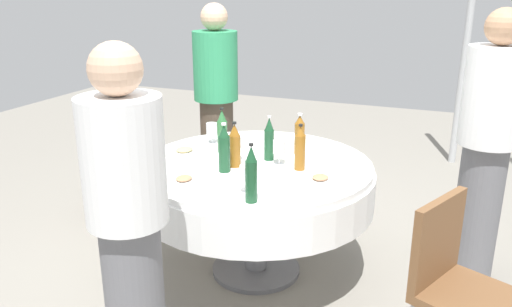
# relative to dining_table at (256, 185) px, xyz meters

# --- Properties ---
(ground_plane) EXTENTS (10.00, 10.00, 0.00)m
(ground_plane) POSITION_rel_dining_table_xyz_m (0.00, 0.00, -0.59)
(ground_plane) COLOR gray
(dining_table) EXTENTS (1.42, 1.42, 0.74)m
(dining_table) POSITION_rel_dining_table_xyz_m (0.00, 0.00, 0.00)
(dining_table) COLOR white
(dining_table) RESTS_ON ground_plane
(bottle_dark_green_left) EXTENTS (0.06, 0.06, 0.28)m
(bottle_dark_green_left) POSITION_rel_dining_table_xyz_m (0.08, -0.05, 0.27)
(bottle_dark_green_left) COLOR #194728
(bottle_dark_green_left) RESTS_ON dining_table
(bottle_dark_green_north) EXTENTS (0.06, 0.06, 0.30)m
(bottle_dark_green_north) POSITION_rel_dining_table_xyz_m (-0.55, -0.20, 0.29)
(bottle_dark_green_north) COLOR #194728
(bottle_dark_green_north) RESTS_ON dining_table
(bottle_amber_east) EXTENTS (0.06, 0.06, 0.26)m
(bottle_amber_east) POSITION_rel_dining_table_xyz_m (0.26, -0.19, 0.27)
(bottle_amber_east) COLOR #8C5619
(bottle_amber_east) RESTS_ON dining_table
(bottle_amber_front) EXTENTS (0.07, 0.07, 0.27)m
(bottle_amber_front) POSITION_rel_dining_table_xyz_m (-0.11, 0.09, 0.27)
(bottle_amber_front) COLOR #8C5619
(bottle_amber_front) RESTS_ON dining_table
(bottle_amber_near) EXTENTS (0.06, 0.06, 0.27)m
(bottle_amber_near) POSITION_rel_dining_table_xyz_m (-0.02, -0.28, 0.27)
(bottle_amber_near) COLOR #8C5619
(bottle_amber_near) RESTS_ON dining_table
(bottle_dark_green_south) EXTENTS (0.07, 0.07, 0.29)m
(bottle_dark_green_south) POSITION_rel_dining_table_xyz_m (-0.21, 0.11, 0.28)
(bottle_dark_green_south) COLOR #194728
(bottle_dark_green_south) RESTS_ON dining_table
(bottle_green_mid) EXTENTS (0.06, 0.06, 0.29)m
(bottle_green_mid) POSITION_rel_dining_table_xyz_m (0.12, 0.28, 0.28)
(bottle_green_mid) COLOR #2D6B38
(bottle_green_mid) RESTS_ON dining_table
(wine_glass_front) EXTENTS (0.07, 0.07, 0.14)m
(wine_glass_front) POSITION_rel_dining_table_xyz_m (0.25, 0.42, 0.25)
(wine_glass_front) COLOR white
(wine_glass_front) RESTS_ON dining_table
(wine_glass_near) EXTENTS (0.07, 0.07, 0.15)m
(wine_glass_near) POSITION_rel_dining_table_xyz_m (-0.46, -0.14, 0.25)
(wine_glass_near) COLOR white
(wine_glass_near) RESTS_ON dining_table
(wine_glass_south) EXTENTS (0.07, 0.07, 0.15)m
(wine_glass_south) POSITION_rel_dining_table_xyz_m (-0.02, 0.12, 0.26)
(wine_glass_south) COLOR white
(wine_glass_south) RESTS_ON dining_table
(wine_glass_mid) EXTENTS (0.07, 0.07, 0.15)m
(wine_glass_mid) POSITION_rel_dining_table_xyz_m (0.02, -0.14, 0.25)
(wine_glass_mid) COLOR white
(wine_glass_mid) RESTS_ON dining_table
(plate_far) EXTENTS (0.25, 0.25, 0.04)m
(plate_far) POSITION_rel_dining_table_xyz_m (-0.01, 0.48, 0.16)
(plate_far) COLOR white
(plate_far) RESTS_ON dining_table
(plate_outer) EXTENTS (0.21, 0.21, 0.04)m
(plate_outer) POSITION_rel_dining_table_xyz_m (-0.45, 0.24, 0.16)
(plate_outer) COLOR white
(plate_outer) RESTS_ON dining_table
(plate_inner) EXTENTS (0.22, 0.22, 0.04)m
(plate_inner) POSITION_rel_dining_table_xyz_m (-0.16, -0.44, 0.16)
(plate_inner) COLOR white
(plate_inner) RESTS_ON dining_table
(plate_right) EXTENTS (0.26, 0.26, 0.04)m
(plate_right) POSITION_rel_dining_table_xyz_m (0.37, 0.01, 0.16)
(plate_right) COLOR white
(plate_right) RESTS_ON dining_table
(spoon_north) EXTENTS (0.17, 0.09, 0.00)m
(spoon_north) POSITION_rel_dining_table_xyz_m (-0.21, -0.08, 0.15)
(spoon_north) COLOR silver
(spoon_north) RESTS_ON dining_table
(knife_east) EXTENTS (0.13, 0.15, 0.00)m
(knife_east) POSITION_rel_dining_table_xyz_m (0.38, -0.29, 0.15)
(knife_east) COLOR silver
(knife_east) RESTS_ON dining_table
(folded_napkin) EXTENTS (0.19, 0.19, 0.02)m
(folded_napkin) POSITION_rel_dining_table_xyz_m (0.11, -0.41, 0.16)
(folded_napkin) COLOR white
(folded_napkin) RESTS_ON dining_table
(person_left) EXTENTS (0.34, 0.34, 1.56)m
(person_left) POSITION_rel_dining_table_xyz_m (-1.09, 0.14, 0.22)
(person_left) COLOR slate
(person_left) RESTS_ON ground_plane
(person_north) EXTENTS (0.34, 0.34, 1.64)m
(person_north) POSITION_rel_dining_table_xyz_m (0.43, -1.27, 0.27)
(person_north) COLOR slate
(person_north) RESTS_ON ground_plane
(person_east) EXTENTS (0.34, 0.34, 1.63)m
(person_east) POSITION_rel_dining_table_xyz_m (0.82, 0.66, 0.26)
(person_east) COLOR #4C3F33
(person_east) RESTS_ON ground_plane
(chair_south) EXTENTS (0.53, 0.53, 0.87)m
(chair_south) POSITION_rel_dining_table_xyz_m (-0.52, -1.17, -0.07)
(chair_south) COLOR brown
(chair_south) RESTS_ON ground_plane
(chair_mid) EXTENTS (0.51, 0.51, 0.87)m
(chair_mid) POSITION_rel_dining_table_xyz_m (0.41, 1.17, -0.07)
(chair_mid) COLOR brown
(chair_mid) RESTS_ON ground_plane
(tent_pole_main) EXTENTS (0.07, 0.07, 2.30)m
(tent_pole_main) POSITION_rel_dining_table_xyz_m (2.74, -1.08, 0.56)
(tent_pole_main) COLOR #B2B5B7
(tent_pole_main) RESTS_ON ground_plane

